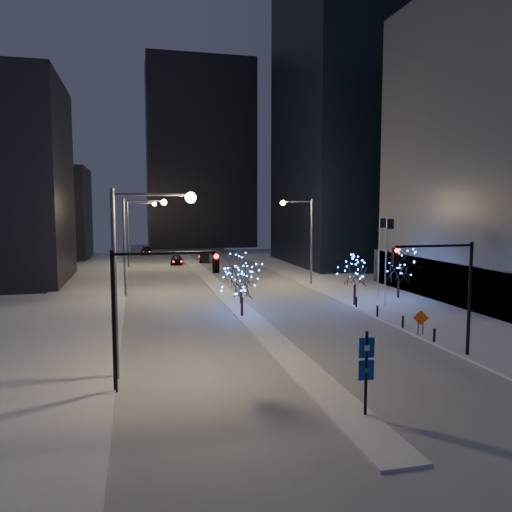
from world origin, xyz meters
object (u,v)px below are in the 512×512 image
object	(u,v)px
car_near	(176,260)
holiday_tree_median_near	(242,281)
holiday_tree_plaza_near	(355,270)
holiday_tree_plaza_far	(399,267)
street_lamp_east	(304,230)
street_lamp_w_mid	(135,233)
holiday_tree_median_far	(241,272)
street_lamp_w_far	(135,224)
construction_sign	(421,320)
car_far	(146,251)
traffic_signal_west	(146,295)
street_lamp_w_near	(135,256)
wayfinding_sign	(366,365)
traffic_signal_east	(447,280)
car_mid	(204,257)

from	to	relation	value
car_near	holiday_tree_median_near	xyz separation A→B (m)	(2.15, -39.91, 2.25)
holiday_tree_plaza_near	holiday_tree_plaza_far	bearing A→B (deg)	21.90
holiday_tree_median_near	holiday_tree_plaza_near	bearing A→B (deg)	10.95
street_lamp_east	car_near	world-z (taller)	street_lamp_east
street_lamp_w_mid	holiday_tree_median_far	xyz separation A→B (m)	(9.44, -6.93, -3.43)
car_near	holiday_tree_plaza_far	xyz separation A→B (m)	(18.88, -35.48, 2.40)
street_lamp_w_far	construction_sign	distance (m)	50.32
construction_sign	holiday_tree_plaza_far	bearing A→B (deg)	88.55
street_lamp_east	construction_sign	world-z (taller)	street_lamp_east
street_lamp_w_far	car_far	world-z (taller)	street_lamp_w_far
holiday_tree_plaza_near	holiday_tree_plaza_far	world-z (taller)	holiday_tree_plaza_near
traffic_signal_west	holiday_tree_plaza_near	size ratio (longest dim) A/B	1.43
car_near	holiday_tree_plaza_near	size ratio (longest dim) A/B	0.91
street_lamp_w_near	car_far	xyz separation A→B (m)	(1.96, 70.86, -5.78)
wayfinding_sign	holiday_tree_median_far	bearing A→B (deg)	94.14
street_lamp_w_near	car_near	world-z (taller)	street_lamp_w_near
traffic_signal_west	traffic_signal_east	bearing A→B (deg)	3.29
wayfinding_sign	construction_sign	size ratio (longest dim) A/B	2.15
car_mid	holiday_tree_median_far	bearing A→B (deg)	94.80
wayfinding_sign	holiday_tree_median_near	bearing A→B (deg)	96.97
street_lamp_east	holiday_tree_plaza_far	bearing A→B (deg)	-60.04
street_lamp_east	holiday_tree_plaza_far	size ratio (longest dim) A/B	2.12
traffic_signal_west	wayfinding_sign	xyz separation A→B (m)	(9.00, -5.60, -2.43)
street_lamp_w_near	construction_sign	xyz separation A→B (m)	(19.24, 3.81, -5.29)
car_near	street_lamp_w_near	bearing A→B (deg)	-89.46
holiday_tree_median_near	construction_sign	xyz separation A→B (m)	(10.80, -9.09, -1.80)
holiday_tree_median_near	street_lamp_w_mid	bearing A→B (deg)	124.89
street_lamp_w_near	construction_sign	world-z (taller)	street_lamp_w_near
car_near	holiday_tree_median_near	world-z (taller)	holiday_tree_median_near
wayfinding_sign	construction_sign	distance (m)	15.04
traffic_signal_east	holiday_tree_plaza_near	size ratio (longest dim) A/B	1.43
holiday_tree_plaza_far	holiday_tree_median_near	bearing A→B (deg)	-165.16
street_lamp_w_near	holiday_tree_plaza_far	bearing A→B (deg)	34.55
wayfinding_sign	street_lamp_w_far	bearing A→B (deg)	103.36
traffic_signal_west	construction_sign	world-z (taller)	traffic_signal_west
traffic_signal_west	construction_sign	size ratio (longest dim) A/B	3.97
street_lamp_w_near	holiday_tree_median_far	bearing A→B (deg)	62.43
street_lamp_w_near	street_lamp_east	distance (m)	33.85
holiday_tree_plaza_far	wayfinding_sign	distance (m)	29.46
car_mid	holiday_tree_plaza_far	size ratio (longest dim) A/B	0.98
car_near	traffic_signal_east	bearing A→B (deg)	-70.51
street_lamp_east	holiday_tree_plaza_far	world-z (taller)	street_lamp_east
car_near	holiday_tree_plaza_near	distance (m)	40.09
street_lamp_east	holiday_tree_median_near	size ratio (longest dim) A/B	2.24
holiday_tree_median_near	holiday_tree_plaza_far	xyz separation A→B (m)	(16.73, 4.43, 0.15)
car_far	construction_sign	size ratio (longest dim) A/B	2.80
holiday_tree_median_far	holiday_tree_plaza_near	distance (m)	10.46
traffic_signal_east	car_mid	distance (m)	57.14
street_lamp_w_near	holiday_tree_plaza_far	world-z (taller)	street_lamp_w_near
street_lamp_w_near	traffic_signal_east	xyz separation A→B (m)	(17.88, -1.00, -1.74)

